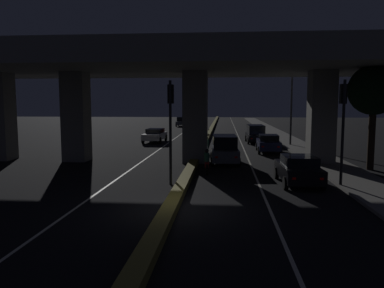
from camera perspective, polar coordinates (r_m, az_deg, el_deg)
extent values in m
plane|color=black|center=(15.08, -2.96, -9.64)|extent=(200.00, 200.00, 0.00)
cube|color=beige|center=(49.88, -1.80, 1.44)|extent=(0.12, 126.00, 0.00)
cube|color=beige|center=(49.57, 6.99, 1.37)|extent=(0.12, 126.00, 0.00)
cube|color=olive|center=(49.57, 2.58, 1.60)|extent=(0.57, 126.00, 0.34)
cube|color=slate|center=(43.14, 14.30, 0.61)|extent=(2.83, 126.00, 0.14)
cube|color=gray|center=(28.09, -17.24, 3.95)|extent=(1.66, 1.62, 6.32)
cube|color=gray|center=(26.83, 19.11, 3.80)|extent=(1.66, 1.62, 6.32)
cube|color=gray|center=(26.10, 0.51, 4.08)|extent=(1.66, 1.62, 6.32)
cube|color=gray|center=(30.70, -27.21, 3.72)|extent=(1.66, 1.62, 6.32)
cube|color=gray|center=(26.24, 0.51, 12.59)|extent=(35.95, 12.43, 1.46)
cube|color=#333335|center=(26.40, 0.52, 15.14)|extent=(35.95, 0.40, 0.90)
cylinder|color=black|center=(18.85, -3.31, 1.67)|extent=(0.14, 0.14, 5.26)
cube|color=black|center=(18.98, -3.26, 7.60)|extent=(0.30, 0.28, 0.95)
sphere|color=red|center=(19.14, -3.20, 8.48)|extent=(0.18, 0.18, 0.18)
sphere|color=black|center=(19.13, -3.20, 7.59)|extent=(0.18, 0.18, 0.18)
sphere|color=black|center=(19.12, -3.19, 6.70)|extent=(0.18, 0.18, 0.18)
cylinder|color=black|center=(19.52, 21.98, 1.37)|extent=(0.14, 0.14, 5.25)
cube|color=black|center=(19.64, 22.05, 7.09)|extent=(0.30, 0.28, 0.95)
sphere|color=red|center=(19.80, 21.96, 7.94)|extent=(0.18, 0.18, 0.18)
sphere|color=black|center=(19.79, 21.93, 7.08)|extent=(0.18, 0.18, 0.18)
sphere|color=black|center=(19.78, 21.89, 6.22)|extent=(0.18, 0.18, 0.18)
cylinder|color=#2D2D30|center=(37.52, 14.90, 5.53)|extent=(0.18, 0.18, 7.65)
cylinder|color=#2D2D30|center=(37.51, 13.53, 11.18)|extent=(1.99, 0.10, 0.10)
ellipsoid|color=#F2B759|center=(37.37, 12.00, 11.08)|extent=(0.56, 0.32, 0.24)
cube|color=black|center=(19.94, 15.86, -4.04)|extent=(1.89, 4.14, 0.67)
cube|color=black|center=(19.65, 16.04, -2.47)|extent=(1.62, 2.00, 0.49)
cylinder|color=black|center=(21.15, 12.73, -4.31)|extent=(0.22, 0.64, 0.64)
cylinder|color=black|center=(21.50, 17.35, -4.27)|extent=(0.22, 0.64, 0.64)
cylinder|color=black|center=(18.54, 14.07, -5.81)|extent=(0.22, 0.64, 0.64)
cylinder|color=black|center=(18.93, 19.30, -5.73)|extent=(0.22, 0.64, 0.64)
cube|color=red|center=(17.83, 15.30, -5.11)|extent=(0.18, 0.03, 0.11)
cube|color=red|center=(18.13, 19.19, -5.05)|extent=(0.18, 0.03, 0.11)
cube|color=#515459|center=(25.93, 4.99, -1.45)|extent=(1.98, 4.23, 0.77)
cube|color=black|center=(25.94, 5.00, 0.37)|extent=(1.71, 3.06, 0.86)
cylinder|color=black|center=(27.31, 3.02, -1.87)|extent=(0.23, 0.60, 0.59)
cylinder|color=black|center=(27.39, 6.65, -1.87)|extent=(0.23, 0.60, 0.59)
cylinder|color=black|center=(24.60, 3.12, -2.76)|extent=(0.23, 0.60, 0.59)
cylinder|color=black|center=(24.69, 7.16, -2.76)|extent=(0.23, 0.60, 0.59)
cube|color=red|center=(23.83, 3.75, -2.02)|extent=(0.18, 0.04, 0.11)
cube|color=red|center=(23.90, 6.73, -2.02)|extent=(0.18, 0.04, 0.11)
cube|color=#141938|center=(32.27, 11.54, -0.06)|extent=(1.83, 4.23, 0.71)
cube|color=black|center=(32.01, 11.59, 0.96)|extent=(1.57, 2.04, 0.49)
cylinder|color=black|center=(33.62, 9.87, -0.39)|extent=(0.21, 0.65, 0.64)
cylinder|color=black|center=(33.77, 12.74, -0.42)|extent=(0.21, 0.65, 0.64)
cylinder|color=black|center=(30.88, 10.19, -0.97)|extent=(0.21, 0.65, 0.64)
cylinder|color=black|center=(31.04, 13.32, -1.00)|extent=(0.21, 0.65, 0.64)
cube|color=red|center=(30.13, 10.75, -0.41)|extent=(0.18, 0.03, 0.11)
cube|color=red|center=(30.26, 13.05, -0.44)|extent=(0.18, 0.03, 0.11)
cube|color=black|center=(40.04, 9.67, 1.08)|extent=(1.96, 4.63, 0.59)
cube|color=black|center=(40.10, 9.67, 2.20)|extent=(1.71, 3.34, 0.95)
cylinder|color=black|center=(41.48, 8.20, 0.87)|extent=(0.22, 0.66, 0.65)
cylinder|color=black|center=(41.67, 10.67, 0.85)|extent=(0.22, 0.66, 0.65)
cylinder|color=black|center=(38.48, 8.57, 0.46)|extent=(0.22, 0.66, 0.65)
cylinder|color=black|center=(38.68, 11.23, 0.44)|extent=(0.22, 0.66, 0.65)
cube|color=red|center=(37.69, 9.07, 0.83)|extent=(0.18, 0.03, 0.11)
cube|color=red|center=(37.84, 11.02, 0.81)|extent=(0.18, 0.03, 0.11)
cube|color=silver|center=(40.25, -5.69, 1.22)|extent=(2.01, 4.76, 0.63)
cube|color=black|center=(40.44, -5.63, 2.02)|extent=(1.70, 2.31, 0.47)
cylinder|color=black|center=(38.58, -4.89, 0.54)|extent=(0.22, 0.69, 0.68)
cylinder|color=black|center=(38.99, -7.48, 0.57)|extent=(0.22, 0.69, 0.68)
cylinder|color=black|center=(41.61, -4.01, 0.96)|extent=(0.22, 0.69, 0.68)
cylinder|color=black|center=(41.99, -6.42, 0.98)|extent=(0.22, 0.69, 0.68)
cube|color=white|center=(42.43, -4.14, 1.36)|extent=(0.18, 0.04, 0.11)
cube|color=white|center=(42.69, -5.84, 1.37)|extent=(0.18, 0.04, 0.11)
cube|color=#591414|center=(49.30, 0.14, 2.13)|extent=(1.94, 4.30, 0.61)
cube|color=black|center=(49.15, 0.13, 3.05)|extent=(1.70, 3.10, 0.97)
cylinder|color=black|center=(47.86, 1.12, 1.65)|extent=(0.21, 0.68, 0.67)
cylinder|color=black|center=(48.00, -1.09, 1.66)|extent=(0.21, 0.68, 0.67)
cylinder|color=black|center=(50.67, 1.30, 1.90)|extent=(0.21, 0.68, 0.67)
cylinder|color=black|center=(50.80, -0.79, 1.91)|extent=(0.21, 0.68, 0.67)
cube|color=white|center=(51.41, 1.05, 2.20)|extent=(0.18, 0.03, 0.11)
cube|color=white|center=(51.50, -0.43, 2.20)|extent=(0.18, 0.03, 0.11)
cube|color=silver|center=(57.67, 0.78, 2.80)|extent=(1.91, 4.81, 0.76)
cube|color=black|center=(57.87, 0.80, 3.42)|extent=(1.66, 2.32, 0.45)
cylinder|color=black|center=(56.05, 1.58, 2.32)|extent=(0.21, 0.69, 0.69)
cylinder|color=black|center=(56.20, -0.28, 2.33)|extent=(0.21, 0.69, 0.69)
cylinder|color=black|center=(59.20, 1.79, 2.52)|extent=(0.21, 0.69, 0.69)
cylinder|color=black|center=(59.34, 0.02, 2.53)|extent=(0.21, 0.69, 0.69)
cube|color=white|center=(60.02, 1.59, 2.83)|extent=(0.18, 0.03, 0.11)
cube|color=white|center=(60.12, 0.34, 2.83)|extent=(0.18, 0.03, 0.11)
cube|color=#515459|center=(68.47, -1.55, 3.25)|extent=(1.79, 4.46, 0.62)
cube|color=black|center=(68.44, -1.55, 3.83)|extent=(1.56, 2.68, 0.76)
cylinder|color=black|center=(66.94, -0.98, 2.92)|extent=(0.21, 0.64, 0.63)
cylinder|color=black|center=(67.15, -2.43, 2.92)|extent=(0.21, 0.64, 0.63)
cylinder|color=black|center=(69.85, -0.71, 3.05)|extent=(0.21, 0.64, 0.63)
cylinder|color=black|center=(70.05, -2.10, 3.06)|extent=(0.21, 0.64, 0.63)
cube|color=white|center=(70.62, -0.84, 3.26)|extent=(0.18, 0.03, 0.11)
cube|color=white|center=(70.77, -1.82, 3.27)|extent=(0.18, 0.03, 0.11)
cylinder|color=black|center=(22.95, 2.23, -3.35)|extent=(0.12, 0.63, 0.62)
cylinder|color=black|center=(21.67, 2.31, -3.92)|extent=(0.14, 0.63, 0.62)
cube|color=maroon|center=(22.27, 2.27, -3.07)|extent=(0.31, 1.00, 0.32)
cylinder|color=#26593F|center=(22.21, 2.28, -2.01)|extent=(0.34, 0.34, 0.51)
sphere|color=black|center=(22.16, 2.28, -1.04)|extent=(0.24, 0.24, 0.24)
cube|color=red|center=(21.58, 2.31, -3.37)|extent=(0.08, 0.04, 0.08)
cylinder|color=black|center=(30.92, 2.25, -0.89)|extent=(0.11, 0.63, 0.62)
cylinder|color=black|center=(29.67, 2.23, -1.19)|extent=(0.13, 0.63, 0.62)
cube|color=silver|center=(30.27, 2.24, -0.62)|extent=(0.28, 0.96, 0.32)
cylinder|color=#26593F|center=(30.22, 2.24, 0.20)|extent=(0.33, 0.33, 0.56)
sphere|color=black|center=(30.18, 2.25, 0.95)|extent=(0.24, 0.24, 0.24)
cube|color=red|center=(29.60, 2.23, -0.78)|extent=(0.08, 0.03, 0.08)
cylinder|color=black|center=(27.24, 19.65, -1.69)|extent=(0.28, 0.28, 0.82)
cylinder|color=maroon|center=(27.15, 19.71, -0.12)|extent=(0.33, 0.33, 0.68)
sphere|color=tan|center=(27.10, 19.74, 0.83)|extent=(0.22, 0.22, 0.22)
cylinder|color=#2D2116|center=(25.73, 25.67, 0.63)|extent=(0.42, 0.42, 3.79)
sphere|color=black|center=(25.65, 25.99, 7.45)|extent=(3.10, 3.10, 3.10)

